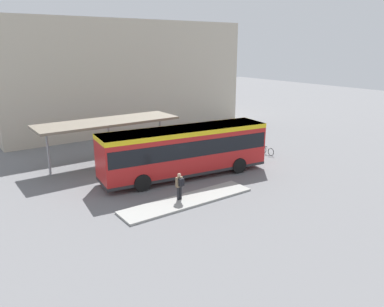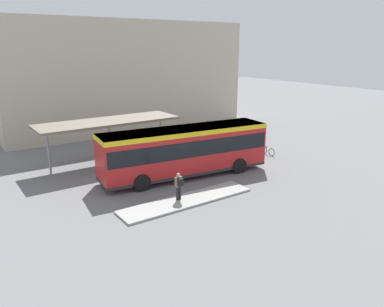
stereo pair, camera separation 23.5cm
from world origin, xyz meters
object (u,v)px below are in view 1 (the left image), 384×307
(bicycle_white, at_px, (267,151))
(potted_planter_near_shelter, at_px, (140,160))
(bicycle_blue, at_px, (258,149))
(bicycle_red, at_px, (255,147))
(pedestrian_waiting, at_px, (180,185))
(city_bus, at_px, (185,149))

(bicycle_white, height_order, potted_planter_near_shelter, potted_planter_near_shelter)
(bicycle_blue, height_order, bicycle_red, same)
(pedestrian_waiting, relative_size, bicycle_red, 0.92)
(bicycle_white, distance_m, bicycle_blue, 0.79)
(bicycle_white, height_order, bicycle_red, bicycle_red)
(bicycle_red, bearing_deg, pedestrian_waiting, 121.12)
(city_bus, xyz_separation_m, bicycle_red, (8.35, 1.83, -1.56))
(city_bus, distance_m, bicycle_red, 8.69)
(pedestrian_waiting, distance_m, bicycle_blue, 11.70)
(bicycle_red, bearing_deg, bicycle_blue, 160.94)
(bicycle_blue, bearing_deg, potted_planter_near_shelter, 87.14)
(pedestrian_waiting, distance_m, bicycle_white, 11.79)
(pedestrian_waiting, height_order, bicycle_white, pedestrian_waiting)
(pedestrian_waiting, relative_size, bicycle_white, 1.04)
(pedestrian_waiting, relative_size, potted_planter_near_shelter, 1.16)
(pedestrian_waiting, xyz_separation_m, bicycle_white, (11.12, 3.87, -0.70))
(bicycle_white, relative_size, bicycle_blue, 0.89)
(potted_planter_near_shelter, bearing_deg, bicycle_white, -14.50)
(bicycle_red, bearing_deg, potted_planter_near_shelter, 88.69)
(city_bus, relative_size, potted_planter_near_shelter, 8.58)
(city_bus, relative_size, pedestrian_waiting, 7.40)
(city_bus, xyz_separation_m, bicycle_white, (8.39, 0.43, -1.60))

